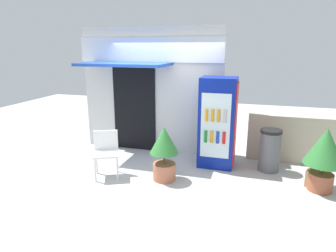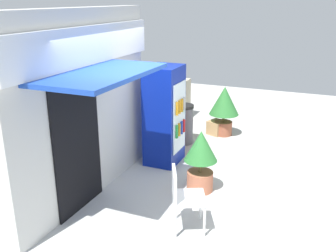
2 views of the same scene
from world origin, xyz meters
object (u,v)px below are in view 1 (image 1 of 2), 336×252
Objects in this scene: plastic_chair at (106,150)px; potted_plant_curbside at (325,152)px; drink_cooler at (218,123)px; potted_plant_near_shop at (164,150)px; trash_bin at (270,150)px; cardboard_box at (318,178)px.

plastic_chair is 0.77× the size of potted_plant_curbside.
potted_plant_curbside is at bearing -18.64° from drink_cooler.
potted_plant_curbside reaches higher than potted_plant_near_shop.
drink_cooler is 2.29m from plastic_chair.
plastic_chair is at bearing -173.50° from potted_plant_near_shop.
plastic_chair reaches higher than trash_bin.
drink_cooler is 1.16m from trash_bin.
potted_plant_curbside reaches higher than trash_bin.
potted_plant_curbside is at bearing 7.30° from potted_plant_near_shop.
plastic_chair is at bearing -172.93° from potted_plant_curbside.
plastic_chair is 0.85× the size of potted_plant_near_shop.
plastic_chair is 1.02× the size of trash_bin.
drink_cooler is 1.33m from potted_plant_near_shop.
potted_plant_curbside is (1.88, -0.64, -0.21)m from drink_cooler.
potted_plant_curbside is (3.84, 0.48, 0.19)m from plastic_chair.
trash_bin is at bearing 20.55° from plastic_chair.
potted_plant_near_shop reaches higher than cardboard_box.
trash_bin is 1.00m from cardboard_box.
potted_plant_near_shop is (-0.84, -0.98, -0.33)m from drink_cooler.
drink_cooler is at bearing -179.19° from trash_bin.
potted_plant_curbside is at bearing 7.07° from plastic_chair.
cardboard_box is at bearing 96.46° from potted_plant_curbside.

